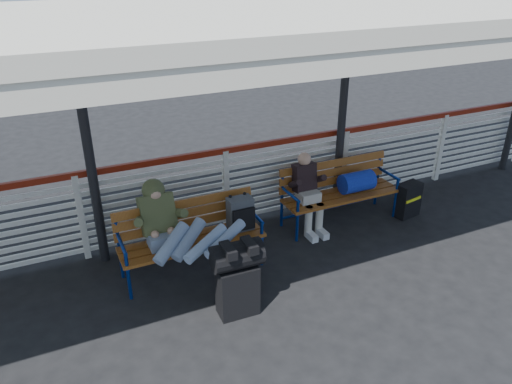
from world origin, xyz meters
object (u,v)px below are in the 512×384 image
luggage_stack (237,276)px  suitcase_side (408,200)px  bench_right (346,185)px  companion_person (308,192)px  bench_left (204,226)px  traveler_man (187,234)px

luggage_stack → suitcase_side: (3.25, 1.02, -0.23)m
bench_right → companion_person: companion_person is taller
bench_right → companion_person: (-0.65, -0.02, 0.02)m
bench_left → traveler_man: bearing=-133.6°
bench_right → traveler_man: 2.73m
luggage_stack → bench_right: bearing=32.0°
traveler_man → suitcase_side: size_ratio=3.03×
bench_left → bench_right: bearing=7.5°
bench_right → luggage_stack: bearing=-149.8°
bench_right → traveler_man: (-2.65, -0.65, 0.16)m
traveler_man → bench_left: bearing=46.4°
luggage_stack → bench_right: 2.66m
traveler_man → suitcase_side: bearing=5.4°
bench_left → bench_right: (2.32, 0.31, -0.01)m
bench_right → traveler_man: size_ratio=1.10×
bench_left → companion_person: 1.69m
bench_right → suitcase_side: bearing=-18.4°
luggage_stack → bench_left: bench_left is taller
bench_right → companion_person: bearing=-178.4°
traveler_man → companion_person: 2.10m
bench_right → companion_person: size_ratio=1.57×
suitcase_side → bench_right: bearing=150.8°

